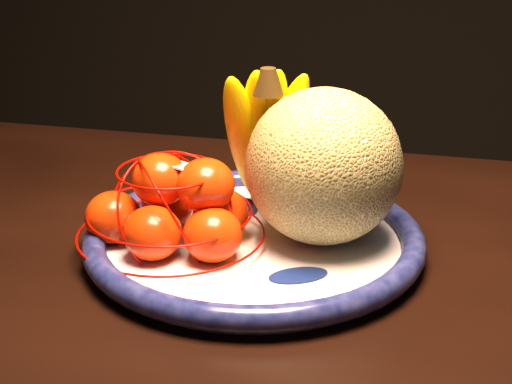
% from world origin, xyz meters
% --- Properties ---
extents(dining_table, '(1.47, 0.89, 0.73)m').
position_xyz_m(dining_table, '(-0.09, -0.11, 0.65)').
color(dining_table, black).
rests_on(dining_table, ground).
extents(fruit_bowl, '(0.39, 0.39, 0.03)m').
position_xyz_m(fruit_bowl, '(0.14, -0.07, 0.74)').
color(fruit_bowl, white).
rests_on(fruit_bowl, dining_table).
extents(cantaloupe, '(0.18, 0.18, 0.18)m').
position_xyz_m(cantaloupe, '(0.21, -0.05, 0.83)').
color(cantaloupe, olive).
rests_on(cantaloupe, fruit_bowl).
extents(banana_bunch, '(0.13, 0.13, 0.20)m').
position_xyz_m(banana_bunch, '(0.13, 0.01, 0.84)').
color(banana_bunch, '#F9D600').
rests_on(banana_bunch, fruit_bowl).
extents(mandarin_bag, '(0.27, 0.27, 0.13)m').
position_xyz_m(mandarin_bag, '(0.05, -0.10, 0.78)').
color(mandarin_bag, red).
rests_on(mandarin_bag, fruit_bowl).
extents(price_tag, '(0.08, 0.04, 0.01)m').
position_xyz_m(price_tag, '(0.06, -0.10, 0.83)').
color(price_tag, white).
rests_on(price_tag, mandarin_bag).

